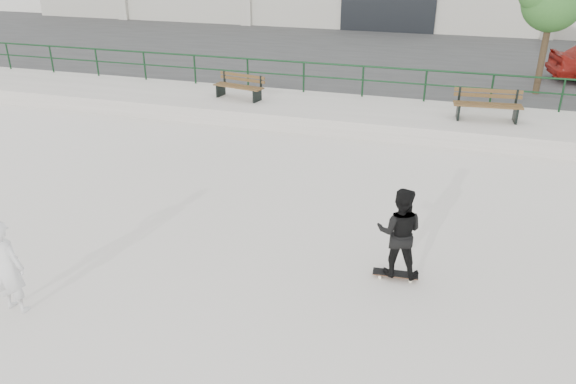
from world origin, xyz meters
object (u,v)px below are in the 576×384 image
(skateboard, at_px, (395,274))
(standing_skater, at_px, (399,232))
(bench_left, at_px, (239,87))
(seated_skater, at_px, (8,267))
(bench_right, at_px, (487,105))

(skateboard, height_order, standing_skater, standing_skater)
(bench_left, bearing_deg, standing_skater, -41.64)
(bench_left, distance_m, skateboard, 10.29)
(bench_left, bearing_deg, seated_skater, -75.83)
(standing_skater, height_order, seated_skater, standing_skater)
(standing_skater, relative_size, seated_skater, 1.02)
(bench_left, xyz_separation_m, skateboard, (6.08, -8.26, -0.81))
(skateboard, bearing_deg, standing_skater, 5.51)
(standing_skater, bearing_deg, bench_right, -101.81)
(bench_right, height_order, seated_skater, seated_skater)
(bench_right, xyz_separation_m, seated_skater, (-7.23, -10.84, -0.14))
(bench_left, distance_m, seated_skater, 10.91)
(bench_right, distance_m, standing_skater, 8.35)
(seated_skater, bearing_deg, bench_left, -83.90)
(bench_left, distance_m, standing_skater, 10.26)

